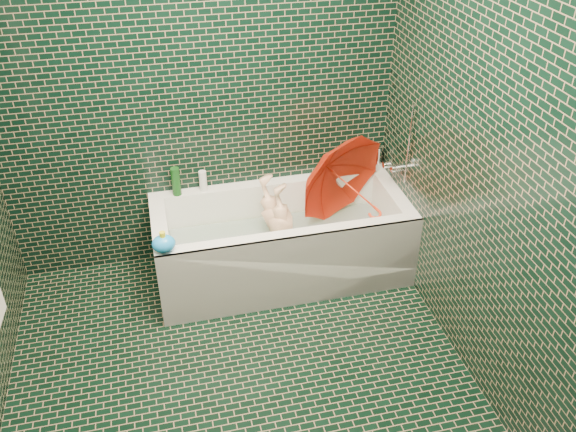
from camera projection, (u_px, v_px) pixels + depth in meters
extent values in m
plane|color=black|center=(245.00, 394.00, 3.42)|extent=(2.80, 2.80, 0.00)
plane|color=black|center=(198.00, 91.00, 3.85)|extent=(2.80, 0.00, 2.80)
plane|color=black|center=(497.00, 173.00, 2.98)|extent=(0.00, 2.80, 2.80)
cube|color=white|center=(281.00, 262.00, 4.29)|extent=(1.70, 0.75, 0.15)
cube|color=white|center=(271.00, 205.00, 4.40)|extent=(1.70, 0.10, 0.40)
cube|color=white|center=(293.00, 259.00, 3.87)|extent=(1.70, 0.10, 0.40)
cube|color=white|center=(392.00, 215.00, 4.29)|extent=(0.10, 0.55, 0.40)
cube|color=white|center=(162.00, 247.00, 3.98)|extent=(0.10, 0.55, 0.40)
cube|color=white|center=(294.00, 272.00, 3.88)|extent=(1.70, 0.02, 0.55)
cube|color=green|center=(281.00, 253.00, 4.25)|extent=(1.35, 0.47, 0.01)
cube|color=silver|center=(281.00, 237.00, 4.17)|extent=(1.48, 0.53, 0.00)
cylinder|color=silver|center=(401.00, 168.00, 4.09)|extent=(0.14, 0.05, 0.05)
cylinder|color=silver|center=(387.00, 165.00, 4.12)|extent=(0.05, 0.04, 0.04)
cylinder|color=silver|center=(409.00, 145.00, 3.88)|extent=(0.01, 0.01, 0.55)
imported|color=#E1AF8D|center=(283.00, 233.00, 4.18)|extent=(0.94, 0.59, 0.37)
imported|color=red|center=(353.00, 189.00, 4.09)|extent=(0.94, 1.02, 0.85)
imported|color=white|center=(379.00, 170.00, 4.42)|extent=(0.10, 0.10, 0.25)
imported|color=#521E72|center=(373.00, 168.00, 4.46)|extent=(0.11, 0.11, 0.19)
imported|color=#134415|center=(367.00, 171.00, 4.41)|extent=(0.13, 0.13, 0.15)
cylinder|color=#134415|center=(365.00, 156.00, 4.35)|extent=(0.07, 0.07, 0.24)
cylinder|color=silver|center=(378.00, 158.00, 4.41)|extent=(0.06, 0.06, 0.17)
cylinder|color=#134415|center=(176.00, 182.00, 4.09)|extent=(0.08, 0.08, 0.20)
cylinder|color=white|center=(203.00, 181.00, 4.15)|extent=(0.06, 0.06, 0.15)
ellipsoid|color=yellow|center=(354.00, 167.00, 4.39)|extent=(0.10, 0.09, 0.06)
sphere|color=yellow|center=(358.00, 162.00, 4.39)|extent=(0.04, 0.04, 0.04)
cone|color=orange|center=(360.00, 161.00, 4.40)|extent=(0.02, 0.02, 0.02)
ellipsoid|color=#1B8FF7|center=(164.00, 244.00, 3.58)|extent=(0.16, 0.14, 0.11)
cylinder|color=yellow|center=(162.00, 235.00, 3.54)|extent=(0.03, 0.03, 0.04)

